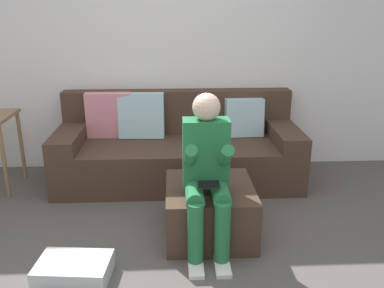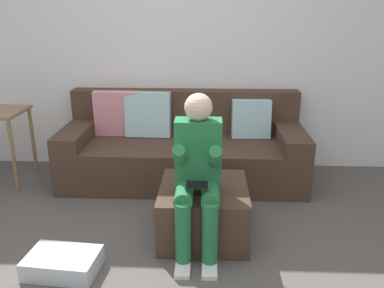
{
  "view_description": "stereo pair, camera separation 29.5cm",
  "coord_description": "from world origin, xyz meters",
  "views": [
    {
      "loc": [
        0.06,
        -2.11,
        1.66
      ],
      "look_at": [
        0.22,
        1.15,
        0.55
      ],
      "focal_mm": 38.49,
      "sensor_mm": 36.0,
      "label": 1
    },
    {
      "loc": [
        0.35,
        -2.11,
        1.66
      ],
      "look_at": [
        0.22,
        1.15,
        0.55
      ],
      "focal_mm": 38.49,
      "sensor_mm": 36.0,
      "label": 2
    }
  ],
  "objects": [
    {
      "name": "storage_bin",
      "position": [
        -0.58,
        0.14,
        0.06
      ],
      "size": [
        0.48,
        0.35,
        0.13
      ],
      "primitive_type": "cube",
      "rotation": [
        0.0,
        0.0,
        -0.1
      ],
      "color": "silver",
      "rests_on": "ground_plane"
    },
    {
      "name": "ground_plane",
      "position": [
        0.0,
        0.0,
        0.0
      ],
      "size": [
        6.82,
        6.82,
        0.0
      ],
      "primitive_type": "plane",
      "color": "#544F49"
    },
    {
      "name": "ottoman",
      "position": [
        0.33,
        0.65,
        0.2
      ],
      "size": [
        0.64,
        0.69,
        0.39
      ],
      "primitive_type": "cube",
      "color": "#473326",
      "rests_on": "ground_plane"
    },
    {
      "name": "person_seated",
      "position": [
        0.29,
        0.46,
        0.6
      ],
      "size": [
        0.32,
        0.58,
        1.11
      ],
      "color": "#26723F",
      "rests_on": "ground_plane"
    },
    {
      "name": "couch_sectional",
      "position": [
        0.1,
        1.72,
        0.31
      ],
      "size": [
        2.31,
        0.89,
        0.85
      ],
      "color": "#473326",
      "rests_on": "ground_plane"
    },
    {
      "name": "wall_back",
      "position": [
        0.0,
        2.15,
        1.31
      ],
      "size": [
        5.25,
        0.1,
        2.63
      ],
      "primitive_type": "cube",
      "color": "white",
      "rests_on": "ground_plane"
    }
  ]
}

